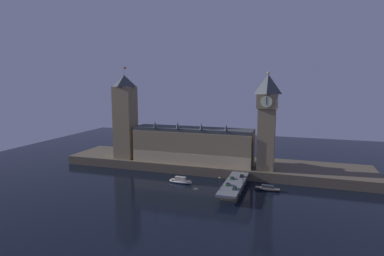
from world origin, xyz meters
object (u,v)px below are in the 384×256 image
object	(u,v)px
victoria_tower	(125,117)
pedestrian_mid_walk	(243,180)
clock_tower	(267,119)
car_northbound_trail	(228,184)
pedestrian_far_rail	(229,176)
street_lamp_mid	(243,177)
boat_downstream	(268,189)
car_southbound_trail	(242,176)
car_northbound_lead	(232,178)
car_southbound_lead	(234,188)
street_lamp_near	(220,182)
boat_upstream	(180,181)
pedestrian_near_rail	(223,185)

from	to	relation	value
victoria_tower	pedestrian_mid_walk	distance (m)	103.70
clock_tower	car_northbound_trail	bearing A→B (deg)	-114.48
pedestrian_mid_walk	clock_tower	bearing A→B (deg)	69.86
pedestrian_far_rail	victoria_tower	bearing A→B (deg)	164.36
pedestrian_mid_walk	street_lamp_mid	xyz separation A→B (m)	(0.40, -4.43, 3.14)
boat_downstream	car_southbound_trail	bearing A→B (deg)	163.90
pedestrian_far_rail	street_lamp_mid	xyz separation A→B (m)	(9.95, -9.72, 3.04)
car_northbound_lead	boat_downstream	xyz separation A→B (m)	(21.04, 1.45, -4.95)
victoria_tower	car_southbound_lead	xyz separation A→B (m)	(92.12, -44.74, -31.37)
clock_tower	car_southbound_lead	distance (m)	56.15
victoria_tower	car_northbound_trail	xyz separation A→B (m)	(87.34, -39.47, -31.48)
pedestrian_far_rail	car_southbound_lead	bearing A→B (deg)	-71.12
pedestrian_far_rail	street_lamp_mid	bearing A→B (deg)	-44.33
street_lamp_near	boat_downstream	distance (m)	34.04
car_southbound_lead	pedestrian_mid_walk	world-z (taller)	pedestrian_mid_walk
car_northbound_lead	pedestrian_far_rail	bearing A→B (deg)	126.39
car_northbound_lead	street_lamp_mid	distance (m)	10.52
pedestrian_mid_walk	pedestrian_far_rail	bearing A→B (deg)	151.01
street_lamp_near	boat_upstream	bearing A→B (deg)	146.59
car_southbound_lead	boat_downstream	xyz separation A→B (m)	(16.26, 19.17, -5.05)
pedestrian_near_rail	car_southbound_lead	bearing A→B (deg)	-17.16
clock_tower	pedestrian_mid_walk	bearing A→B (deg)	-110.14
victoria_tower	pedestrian_mid_walk	xyz separation A→B (m)	(94.51, -29.08, -31.23)
pedestrian_far_rail	boat_upstream	bearing A→B (deg)	-171.25
boat_upstream	pedestrian_far_rail	bearing A→B (deg)	8.75
car_southbound_lead	boat_upstream	bearing A→B (deg)	156.55
car_southbound_lead	car_southbound_trail	distance (m)	23.86
street_lamp_near	pedestrian_mid_walk	bearing A→B (deg)	62.54
victoria_tower	car_northbound_lead	distance (m)	96.70
street_lamp_near	car_southbound_trail	bearing A→B (deg)	74.54
street_lamp_mid	boat_upstream	distance (m)	41.42
car_southbound_lead	boat_downstream	size ratio (longest dim) A/B	0.28
car_northbound_trail	pedestrian_far_rail	distance (m)	15.87
pedestrian_near_rail	boat_upstream	world-z (taller)	pedestrian_near_rail
pedestrian_far_rail	pedestrian_mid_walk	bearing A→B (deg)	-28.99
pedestrian_near_rail	pedestrian_mid_walk	world-z (taller)	pedestrian_near_rail
car_northbound_lead	boat_upstream	bearing A→B (deg)	-177.50
clock_tower	pedestrian_far_rail	distance (m)	44.70
car_southbound_lead	pedestrian_mid_walk	distance (m)	15.84
car_southbound_lead	car_southbound_trail	size ratio (longest dim) A/B	0.98
car_southbound_trail	pedestrian_far_rail	size ratio (longest dim) A/B	2.54
pedestrian_far_rail	boat_upstream	world-z (taller)	pedestrian_far_rail
car_northbound_trail	victoria_tower	bearing A→B (deg)	155.68
car_southbound_lead	car_southbound_trail	xyz separation A→B (m)	(-0.00, 23.86, 0.02)
car_northbound_lead	boat_downstream	distance (m)	21.66
pedestrian_near_rail	street_lamp_near	bearing A→B (deg)	-94.01
clock_tower	pedestrian_mid_walk	distance (m)	44.54
pedestrian_far_rail	clock_tower	bearing A→B (deg)	48.47
car_southbound_lead	pedestrian_far_rail	size ratio (longest dim) A/B	2.50
boat_downstream	pedestrian_mid_walk	bearing A→B (deg)	-165.83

